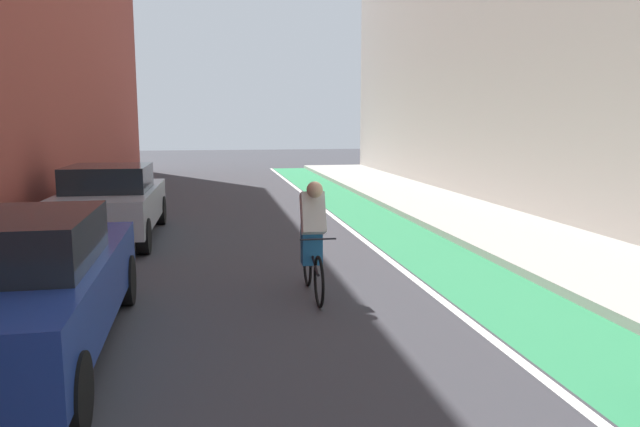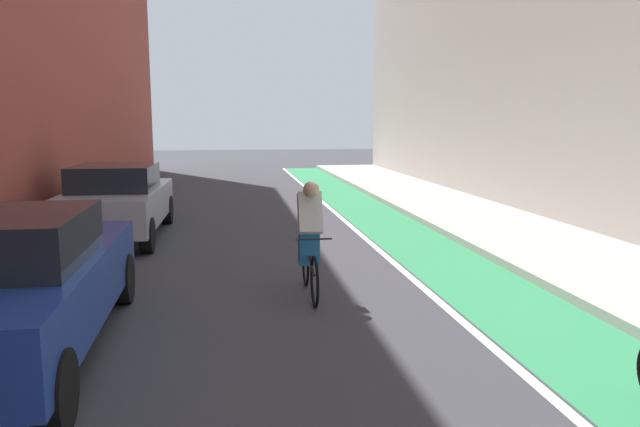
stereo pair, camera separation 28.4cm
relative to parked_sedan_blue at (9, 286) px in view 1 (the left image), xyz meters
name	(u,v)px [view 1 (the left image)]	position (x,y,z in m)	size (l,w,h in m)	color
ground_plane	(263,262)	(2.86, 3.85, -0.79)	(81.33, 81.33, 0.00)	#38383D
bike_lane_paint	(400,235)	(5.96, 5.85, -0.79)	(1.60, 36.97, 0.00)	#2D8451
lane_divider_stripe	(359,236)	(5.06, 5.85, -0.79)	(0.12, 36.97, 0.00)	white
sidewalk_right	(499,228)	(8.24, 5.85, -0.72)	(2.97, 36.97, 0.14)	#A8A59E
building_facade_right	(571,13)	(10.93, 7.85, 4.26)	(2.40, 32.97, 10.09)	#B2ADA3
parked_sedan_blue	(9,286)	(0.00, 0.00, 0.00)	(2.04, 4.54, 1.53)	navy
parked_sedan_silver	(111,201)	(0.00, 6.50, 0.00)	(1.89, 4.38, 1.53)	#9EA0A8
cyclist_trailing	(312,236)	(3.37, 1.75, 0.06)	(0.48, 1.73, 1.62)	black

